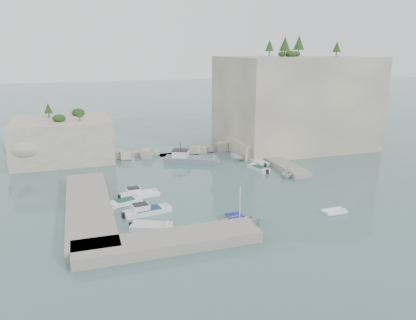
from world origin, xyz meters
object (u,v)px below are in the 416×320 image
object	(u,v)px
work_boat	(191,162)
inflatable_dinghy	(334,213)
motorboat_b	(139,197)
tender_east_b	(259,170)
tender_east_d	(242,160)
motorboat_c	(125,204)
motorboat_e	(151,229)
tender_east_a	(288,177)
tender_east_c	(258,163)
rowboat	(239,226)
motorboat_d	(148,213)

from	to	relation	value
work_boat	inflatable_dinghy	bearing A→B (deg)	-43.52
inflatable_dinghy	motorboat_b	bearing A→B (deg)	148.03
motorboat_b	tender_east_b	world-z (taller)	motorboat_b
inflatable_dinghy	tender_east_d	xyz separation A→B (m)	(-1.24, 24.87, 0.00)
work_boat	tender_east_b	bearing A→B (deg)	-15.57
motorboat_c	motorboat_e	world-z (taller)	same
motorboat_c	tender_east_d	size ratio (longest dim) A/B	1.06
motorboat_c	tender_east_a	size ratio (longest dim) A/B	1.33
motorboat_e	tender_east_b	distance (m)	25.73
motorboat_c	inflatable_dinghy	bearing A→B (deg)	-43.46
motorboat_c	work_boat	xyz separation A→B (m)	(12.89, 15.91, 0.00)
tender_east_d	work_boat	size ratio (longest dim) A/B	0.43
tender_east_c	tender_east_d	distance (m)	3.21
motorboat_e	rowboat	size ratio (longest dim) A/B	0.89
motorboat_d	tender_east_a	xyz separation A→B (m)	(22.30, 7.06, 0.00)
motorboat_b	work_boat	world-z (taller)	work_boat
work_boat	motorboat_c	bearing A→B (deg)	-103.20
rowboat	tender_east_a	distance (m)	19.05
inflatable_dinghy	tender_east_b	distance (m)	18.47
tender_east_a	motorboat_e	bearing A→B (deg)	97.62
rowboat	tender_east_d	distance (m)	26.84
tender_east_a	inflatable_dinghy	bearing A→B (deg)	154.17
motorboat_e	rowboat	bearing A→B (deg)	11.57
tender_east_a	rowboat	bearing A→B (deg)	116.03
inflatable_dinghy	work_boat	distance (m)	28.10
motorboat_c	tender_east_a	distance (m)	24.64
motorboat_c	tender_east_b	bearing A→B (deg)	1.33
tender_east_a	tender_east_b	size ratio (longest dim) A/B	0.75
motorboat_c	rowboat	bearing A→B (deg)	-61.82
motorboat_e	tender_east_a	world-z (taller)	tender_east_a
motorboat_b	tender_east_c	bearing A→B (deg)	19.69
tender_east_c	tender_east_d	world-z (taller)	tender_east_d
inflatable_dinghy	tender_east_c	distance (m)	22.15
rowboat	tender_east_d	bearing A→B (deg)	-22.13
rowboat	motorboat_b	bearing A→B (deg)	37.15
motorboat_b	inflatable_dinghy	bearing A→B (deg)	-35.85
inflatable_dinghy	motorboat_c	bearing A→B (deg)	154.51
inflatable_dinghy	tender_east_d	bearing A→B (deg)	91.85
motorboat_e	tender_east_b	world-z (taller)	same
motorboat_c	tender_east_d	bearing A→B (deg)	14.91
motorboat_d	inflatable_dinghy	world-z (taller)	motorboat_d
motorboat_d	tender_east_d	distance (m)	26.66
motorboat_d	rowboat	world-z (taller)	motorboat_d
tender_east_b	work_boat	size ratio (longest dim) A/B	0.46
tender_east_b	motorboat_b	bearing A→B (deg)	94.91
motorboat_b	motorboat_e	bearing A→B (deg)	-96.50
motorboat_b	work_boat	distance (m)	17.58
rowboat	inflatable_dinghy	size ratio (longest dim) A/B	1.82
inflatable_dinghy	tender_east_b	xyz separation A→B (m)	(-1.01, 18.45, 0.00)
tender_east_a	tender_east_c	distance (m)	8.52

